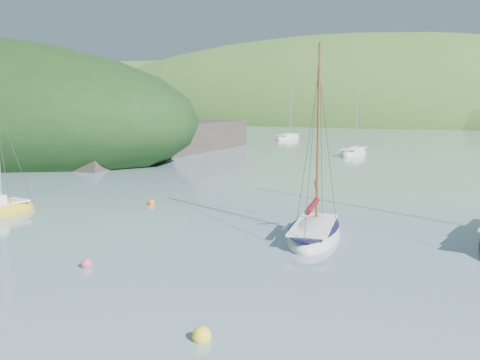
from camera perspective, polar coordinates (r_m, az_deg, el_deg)
The scene contains 5 objects.
ground at distance 18.52m, azimuth -13.21°, elevation -9.90°, with size 700.00×700.00×0.00m, color gray.
daysailer_white at distance 23.08m, azimuth 7.90°, elevation -5.66°, with size 3.65×6.10×8.82m.
distant_sloop_a at distance 61.69m, azimuth 12.01°, elevation 2.75°, with size 2.82×6.73×9.39m.
distant_sloop_c at distance 87.94m, azimuth 5.13°, elevation 4.42°, with size 2.70×7.11×10.04m.
mooring_buoys at distance 19.48m, azimuth -0.56°, elevation -8.41°, with size 21.22×14.04×0.47m.
Camera 1 is at (12.68, -12.27, 5.63)m, focal length 40.00 mm.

